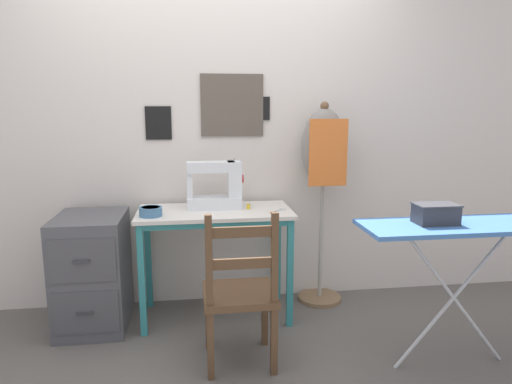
# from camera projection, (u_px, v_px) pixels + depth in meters

# --- Properties ---
(ground_plane) EXTENTS (14.00, 14.00, 0.00)m
(ground_plane) POSITION_uv_depth(u_px,v_px,m) (219.00, 333.00, 2.93)
(ground_plane) COLOR #5B5651
(wall_back) EXTENTS (10.00, 0.07, 2.55)m
(wall_back) POSITION_uv_depth(u_px,v_px,m) (211.00, 129.00, 3.26)
(wall_back) COLOR silver
(wall_back) RESTS_ON ground_plane
(sewing_table) EXTENTS (1.02, 0.51, 0.75)m
(sewing_table) POSITION_uv_depth(u_px,v_px,m) (215.00, 226.00, 3.05)
(sewing_table) COLOR silver
(sewing_table) RESTS_ON ground_plane
(sewing_machine) EXTENTS (0.38, 0.16, 0.34)m
(sewing_machine) POSITION_uv_depth(u_px,v_px,m) (218.00, 186.00, 3.07)
(sewing_machine) COLOR white
(sewing_machine) RESTS_ON sewing_table
(fabric_bowl) EXTENTS (0.14, 0.14, 0.06)m
(fabric_bowl) POSITION_uv_depth(u_px,v_px,m) (151.00, 211.00, 2.87)
(fabric_bowl) COLOR teal
(fabric_bowl) RESTS_ON sewing_table
(scissors) EXTENTS (0.13, 0.13, 0.01)m
(scissors) POSITION_uv_depth(u_px,v_px,m) (276.00, 212.00, 2.98)
(scissors) COLOR silver
(scissors) RESTS_ON sewing_table
(thread_spool_near_machine) EXTENTS (0.03, 0.03, 0.04)m
(thread_spool_near_machine) POSITION_uv_depth(u_px,v_px,m) (248.00, 206.00, 3.06)
(thread_spool_near_machine) COLOR yellow
(thread_spool_near_machine) RESTS_ON sewing_table
(wooden_chair) EXTENTS (0.40, 0.38, 0.90)m
(wooden_chair) POSITION_uv_depth(u_px,v_px,m) (240.00, 294.00, 2.51)
(wooden_chair) COLOR #513823
(wooden_chair) RESTS_ON ground_plane
(filing_cabinet) EXTENTS (0.43, 0.55, 0.75)m
(filing_cabinet) POSITION_uv_depth(u_px,v_px,m) (93.00, 271.00, 2.98)
(filing_cabinet) COLOR #4C4C51
(filing_cabinet) RESTS_ON ground_plane
(dress_form) EXTENTS (0.32, 0.32, 1.47)m
(dress_form) POSITION_uv_depth(u_px,v_px,m) (323.00, 160.00, 3.24)
(dress_form) COLOR #846647
(dress_form) RESTS_ON ground_plane
(ironing_board) EXTENTS (1.06, 0.37, 0.82)m
(ironing_board) POSITION_uv_depth(u_px,v_px,m) (459.00, 232.00, 2.44)
(ironing_board) COLOR #3D6BAD
(ironing_board) RESTS_ON ground_plane
(storage_box) EXTENTS (0.23, 0.14, 0.11)m
(storage_box) POSITION_uv_depth(u_px,v_px,m) (436.00, 214.00, 2.42)
(storage_box) COLOR #333338
(storage_box) RESTS_ON ironing_board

